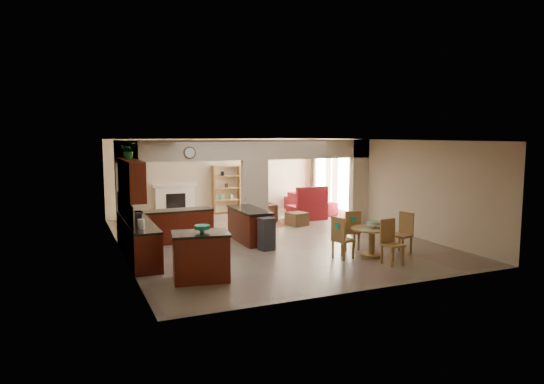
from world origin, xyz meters
name	(u,v)px	position (x,y,z in m)	size (l,w,h in m)	color
floor	(268,239)	(0.00, 0.00, 0.00)	(10.00, 10.00, 0.00)	#756851
ceiling	(267,140)	(0.00, 0.00, 2.80)	(10.00, 10.00, 0.00)	white
wall_back	(216,176)	(0.00, 5.00, 1.40)	(8.00, 8.00, 0.00)	#CBB394
wall_front	(371,218)	(0.00, -5.00, 1.40)	(8.00, 8.00, 0.00)	#CBB394
wall_left	(120,197)	(-4.00, 0.00, 1.40)	(10.00, 10.00, 0.00)	#CBB394
wall_right	(384,184)	(4.00, 0.00, 1.40)	(10.00, 10.00, 0.00)	#CBB394
partition_left_pier	(127,192)	(-3.70, 1.00, 1.40)	(0.60, 0.25, 2.80)	#CBB394
partition_center_pier	(255,196)	(0.00, 1.00, 1.10)	(0.80, 0.25, 2.20)	#CBB394
partition_right_pier	(359,182)	(3.70, 1.00, 1.40)	(0.60, 0.25, 2.80)	#CBB394
partition_header	(254,150)	(0.00, 1.00, 2.50)	(8.00, 0.25, 0.60)	#CBB394
kitchen_counter	(153,233)	(-3.26, -0.25, 0.46)	(2.52, 3.29, 1.48)	#3D0D07
upper_cabinets	(131,179)	(-3.82, -0.80, 1.92)	(0.35, 2.40, 0.90)	#3D0D07
peninsula	(249,225)	(-0.60, -0.11, 0.46)	(0.70, 1.85, 0.91)	#3D0D07
wall_clock	(190,153)	(-2.00, 0.85, 2.45)	(0.34, 0.34, 0.03)	#53371B
rug	(276,223)	(1.20, 2.10, 0.01)	(1.60, 1.30, 0.01)	brown
fireplace	(175,200)	(-1.60, 4.83, 0.61)	(1.60, 0.35, 1.20)	white
shelving_unit	(226,189)	(0.35, 4.82, 0.90)	(1.00, 0.32, 1.80)	#9E6C36
window_a	(345,184)	(3.97, 2.30, 1.20)	(0.02, 0.90, 1.90)	white
window_b	(321,180)	(3.97, 4.00, 1.20)	(0.02, 0.90, 1.90)	white
glazed_door	(332,186)	(3.97, 3.15, 1.05)	(0.02, 0.70, 2.10)	white
drape_a_left	(353,185)	(3.93, 1.70, 1.20)	(0.10, 0.28, 2.30)	#381E16
drape_a_right	(335,182)	(3.93, 2.90, 1.20)	(0.10, 0.28, 2.30)	#381E16
drape_b_left	(328,181)	(3.93, 3.40, 1.20)	(0.10, 0.28, 2.30)	#381E16
drape_b_right	(313,179)	(3.93, 4.60, 1.20)	(0.10, 0.28, 2.30)	#381E16
ceiling_fan	(274,146)	(1.50, 3.00, 2.56)	(1.00, 1.00, 0.10)	white
kitchen_island	(201,256)	(-2.78, -3.12, 0.50)	(1.26, 0.99, 0.99)	#3D0D07
teal_bowl	(202,229)	(-2.75, -3.12, 1.06)	(0.31, 0.31, 0.15)	#138770
trash_can	(267,235)	(-0.55, -1.25, 0.39)	(0.36, 0.31, 0.77)	#2D2D2F
dining_table	(372,237)	(1.56, -2.85, 0.47)	(1.02, 1.02, 0.70)	#9E6C36
fruit_bowl	(373,224)	(1.59, -2.84, 0.78)	(0.32, 0.32, 0.17)	#66A022
sofa	(310,203)	(3.30, 3.68, 0.36)	(0.97, 2.48, 0.72)	maroon
chaise	(307,212)	(2.54, 2.47, 0.23)	(1.17, 0.96, 0.47)	maroon
armchair	(264,213)	(0.88, 2.36, 0.33)	(0.70, 0.72, 0.66)	maroon
ottoman	(297,219)	(1.69, 1.52, 0.21)	(0.58, 0.58, 0.42)	maroon
plant	(129,150)	(-3.82, -0.60, 2.58)	(0.38, 0.33, 0.42)	#144D15
chair_north	(351,229)	(1.45, -2.10, 0.55)	(0.51, 0.51, 1.02)	#9E6C36
chair_east	(404,231)	(2.48, -2.89, 0.55)	(0.52, 0.52, 1.02)	#9E6C36
chair_south	(390,240)	(1.54, -3.59, 0.55)	(0.45, 0.45, 1.02)	#9E6C36
chair_west	(341,236)	(0.71, -2.81, 0.55)	(0.53, 0.53, 1.02)	#9E6C36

